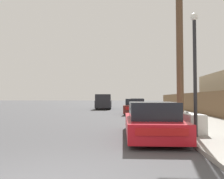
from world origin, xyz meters
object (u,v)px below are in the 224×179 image
Objects in this scene: parked_sports_car_red at (151,121)px; pickup_truck at (104,102)px; car_parked_mid at (135,107)px; car_parked_far at (136,104)px; utility_pole at (180,42)px; discarded_fridge at (189,122)px; street_lamp at (195,64)px.

pickup_truck is at bearing 99.92° from parked_sports_car_red.
pickup_truck is (-3.85, 8.35, 0.29)m from car_parked_mid.
car_parked_far is at bearing -174.97° from pickup_truck.
utility_pole is (2.04, -8.38, 3.69)m from car_parked_mid.
discarded_fridge is 2.45m from street_lamp.
parked_sports_car_red is 20.54m from car_parked_far.
pickup_truck is at bearing 109.37° from utility_pole.
discarded_fridge is 0.43× the size of car_parked_far.
discarded_fridge is 20.01m from pickup_truck.
street_lamp is (1.71, -12.02, 1.99)m from car_parked_mid.
utility_pole reaches higher than discarded_fridge.
car_parked_far is 0.54× the size of utility_pole.
car_parked_far is 21.15m from street_lamp.
street_lamp reaches higher than pickup_truck.
utility_pole is at bearing 76.61° from discarded_fridge.
street_lamp is at bearing 101.58° from pickup_truck.
car_parked_mid is at bearing -95.03° from car_parked_far.
car_parked_far reaches higher than parked_sports_car_red.
parked_sports_car_red is 5.21m from utility_pole.
utility_pole reaches higher than parked_sports_car_red.
car_parked_far reaches higher than discarded_fridge.
street_lamp is at bearing -19.62° from parked_sports_car_red.
pickup_truck reaches higher than parked_sports_car_red.
car_parked_mid reaches higher than discarded_fridge.
discarded_fridge is at bearing -76.66° from car_parked_mid.
utility_pole is (1.67, -17.37, 3.69)m from car_parked_far.
utility_pole is 4.03m from street_lamp.
utility_pole reaches higher than pickup_truck.
car_parked_far is at bearing 86.43° from discarded_fridge.
car_parked_far is at bearing 91.63° from car_parked_mid.
street_lamp is (5.56, -20.37, 1.70)m from pickup_truck.
utility_pole is at bearing -87.20° from car_parked_far.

